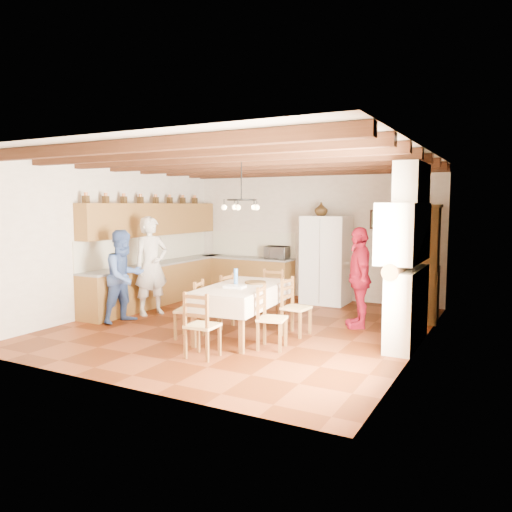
% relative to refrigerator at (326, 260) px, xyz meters
% --- Properties ---
extents(floor, '(6.00, 6.50, 0.02)m').
position_rel_refrigerator_xyz_m(floor, '(-0.55, -2.76, -0.97)').
color(floor, '#4B1E09').
rests_on(floor, ground).
extents(ceiling, '(6.00, 6.50, 0.02)m').
position_rel_refrigerator_xyz_m(ceiling, '(-0.55, -2.76, 2.05)').
color(ceiling, silver).
rests_on(ceiling, ground).
extents(wall_back, '(6.00, 0.02, 3.00)m').
position_rel_refrigerator_xyz_m(wall_back, '(-0.55, 0.50, 0.54)').
color(wall_back, beige).
rests_on(wall_back, ground).
extents(wall_front, '(6.00, 0.02, 3.00)m').
position_rel_refrigerator_xyz_m(wall_front, '(-0.55, -6.02, 0.54)').
color(wall_front, beige).
rests_on(wall_front, ground).
extents(wall_left, '(0.02, 6.50, 3.00)m').
position_rel_refrigerator_xyz_m(wall_left, '(-3.56, -2.76, 0.54)').
color(wall_left, beige).
rests_on(wall_left, ground).
extents(wall_right, '(0.02, 6.50, 3.00)m').
position_rel_refrigerator_xyz_m(wall_right, '(2.46, -2.76, 0.54)').
color(wall_right, beige).
rests_on(wall_right, ground).
extents(ceiling_beams, '(6.00, 6.30, 0.16)m').
position_rel_refrigerator_xyz_m(ceiling_beams, '(-0.55, -2.76, 1.95)').
color(ceiling_beams, '#381C0F').
rests_on(ceiling_beams, ground).
extents(lower_cabinets_left, '(0.60, 4.30, 0.86)m').
position_rel_refrigerator_xyz_m(lower_cabinets_left, '(-3.25, -1.71, -0.53)').
color(lower_cabinets_left, olive).
rests_on(lower_cabinets_left, ground).
extents(lower_cabinets_back, '(2.30, 0.60, 0.86)m').
position_rel_refrigerator_xyz_m(lower_cabinets_back, '(-2.10, 0.19, -0.53)').
color(lower_cabinets_back, olive).
rests_on(lower_cabinets_back, ground).
extents(countertop_left, '(0.62, 4.30, 0.04)m').
position_rel_refrigerator_xyz_m(countertop_left, '(-3.25, -1.71, -0.08)').
color(countertop_left, slate).
rests_on(countertop_left, lower_cabinets_left).
extents(countertop_back, '(2.34, 0.62, 0.04)m').
position_rel_refrigerator_xyz_m(countertop_back, '(-2.10, 0.19, -0.08)').
color(countertop_back, slate).
rests_on(countertop_back, lower_cabinets_back).
extents(backsplash_left, '(0.03, 4.30, 0.60)m').
position_rel_refrigerator_xyz_m(backsplash_left, '(-3.54, -1.71, 0.24)').
color(backsplash_left, beige).
rests_on(backsplash_left, ground).
extents(backsplash_back, '(2.30, 0.03, 0.60)m').
position_rel_refrigerator_xyz_m(backsplash_back, '(-2.10, 0.48, 0.24)').
color(backsplash_back, beige).
rests_on(backsplash_back, ground).
extents(upper_cabinets, '(0.35, 4.20, 0.70)m').
position_rel_refrigerator_xyz_m(upper_cabinets, '(-3.38, -1.71, 0.89)').
color(upper_cabinets, olive).
rests_on(upper_cabinets, ground).
extents(fireplace, '(0.56, 1.60, 2.80)m').
position_rel_refrigerator_xyz_m(fireplace, '(2.17, -2.56, 0.44)').
color(fireplace, beige).
rests_on(fireplace, ground).
extents(wall_picture, '(0.34, 0.03, 0.42)m').
position_rel_refrigerator_xyz_m(wall_picture, '(1.00, 0.47, 0.89)').
color(wall_picture, '#301E14').
rests_on(wall_picture, ground).
extents(refrigerator, '(0.97, 0.79, 1.93)m').
position_rel_refrigerator_xyz_m(refrigerator, '(0.00, 0.00, 0.00)').
color(refrigerator, white).
rests_on(refrigerator, floor).
extents(hutch, '(0.62, 1.24, 2.18)m').
position_rel_refrigerator_xyz_m(hutch, '(2.20, -0.57, 0.12)').
color(hutch, '#32200B').
rests_on(hutch, floor).
extents(dining_table, '(1.14, 2.02, 0.85)m').
position_rel_refrigerator_xyz_m(dining_table, '(-0.25, -3.34, -0.20)').
color(dining_table, beige).
rests_on(dining_table, floor).
extents(chandelier, '(0.47, 0.47, 0.03)m').
position_rel_refrigerator_xyz_m(chandelier, '(-0.25, -3.34, 1.29)').
color(chandelier, black).
rests_on(chandelier, ground).
extents(chair_left_near, '(0.49, 0.50, 0.96)m').
position_rel_refrigerator_xyz_m(chair_left_near, '(-0.96, -3.82, -0.48)').
color(chair_left_near, '#602E19').
rests_on(chair_left_near, floor).
extents(chair_left_far, '(0.43, 0.45, 0.96)m').
position_rel_refrigerator_xyz_m(chair_left_far, '(-0.94, -2.93, -0.48)').
color(chair_left_far, '#602E19').
rests_on(chair_left_far, floor).
extents(chair_right_near, '(0.47, 0.49, 0.96)m').
position_rel_refrigerator_xyz_m(chair_right_near, '(0.50, -3.73, -0.48)').
color(chair_right_near, '#602E19').
rests_on(chair_right_near, floor).
extents(chair_right_far, '(0.43, 0.45, 0.96)m').
position_rel_refrigerator_xyz_m(chair_right_far, '(0.51, -2.83, -0.48)').
color(chair_right_far, '#602E19').
rests_on(chair_right_far, floor).
extents(chair_end_near, '(0.44, 0.42, 0.96)m').
position_rel_refrigerator_xyz_m(chair_end_near, '(-0.19, -4.58, -0.48)').
color(chair_end_near, '#602E19').
rests_on(chair_end_near, floor).
extents(chair_end_far, '(0.47, 0.46, 0.96)m').
position_rel_refrigerator_xyz_m(chair_end_far, '(-0.32, -2.11, -0.48)').
color(chair_end_far, '#602E19').
rests_on(chair_end_far, floor).
extents(person_man, '(0.71, 0.84, 1.95)m').
position_rel_refrigerator_xyz_m(person_man, '(-2.65, -2.71, 0.01)').
color(person_man, beige).
rests_on(person_man, floor).
extents(person_woman_blue, '(0.79, 0.94, 1.72)m').
position_rel_refrigerator_xyz_m(person_woman_blue, '(-2.66, -3.47, -0.11)').
color(person_woman_blue, '#405DA4').
rests_on(person_woman_blue, floor).
extents(person_woman_red, '(0.83, 1.13, 1.79)m').
position_rel_refrigerator_xyz_m(person_woman_red, '(1.27, -1.80, -0.07)').
color(person_woman_red, '#B61731').
rests_on(person_woman_red, floor).
extents(microwave, '(0.56, 0.39, 0.30)m').
position_rel_refrigerator_xyz_m(microwave, '(-1.29, 0.19, 0.09)').
color(microwave, silver).
rests_on(microwave, countertop_back).
extents(fridge_vase, '(0.31, 0.31, 0.30)m').
position_rel_refrigerator_xyz_m(fridge_vase, '(-0.13, 0.00, 1.11)').
color(fridge_vase, '#32200B').
rests_on(fridge_vase, refrigerator).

